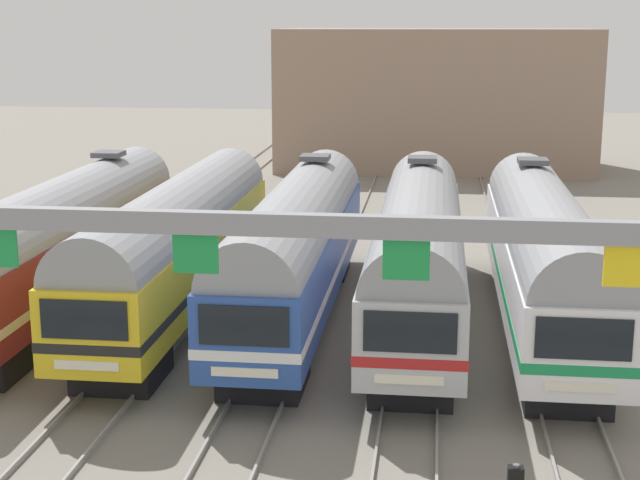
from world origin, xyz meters
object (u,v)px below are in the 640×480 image
object	(u,v)px
commuter_train_maroon	(63,238)
catenary_gantry	(196,272)
commuter_train_blue	(296,244)
commuter_train_white	(544,251)
commuter_train_yellow	(178,241)
commuter_train_stainless	(418,248)

from	to	relation	value
commuter_train_maroon	catenary_gantry	world-z (taller)	catenary_gantry
commuter_train_blue	commuter_train_white	distance (m)	8.22
commuter_train_white	commuter_train_blue	bearing A→B (deg)	180.00
commuter_train_maroon	commuter_train_yellow	world-z (taller)	commuter_train_maroon
commuter_train_maroon	catenary_gantry	xyz separation A→B (m)	(8.22, -13.50, 2.56)
commuter_train_stainless	commuter_train_blue	bearing A→B (deg)	180.00
commuter_train_maroon	commuter_train_yellow	size ratio (longest dim) A/B	1.00
commuter_train_white	commuter_train_maroon	bearing A→B (deg)	180.00
commuter_train_yellow	commuter_train_stainless	bearing A→B (deg)	0.03
commuter_train_maroon	commuter_train_white	size ratio (longest dim) A/B	1.00
commuter_train_yellow	commuter_train_stainless	size ratio (longest dim) A/B	1.00
commuter_train_maroon	commuter_train_white	world-z (taller)	same
commuter_train_blue	commuter_train_stainless	world-z (taller)	same
commuter_train_yellow	commuter_train_stainless	xyz separation A→B (m)	(8.22, 0.00, 0.00)
commuter_train_blue	commuter_train_white	size ratio (longest dim) A/B	1.00
commuter_train_white	catenary_gantry	bearing A→B (deg)	-121.34
commuter_train_yellow	commuter_train_blue	bearing A→B (deg)	0.06
commuter_train_yellow	commuter_train_white	world-z (taller)	commuter_train_white
commuter_train_yellow	commuter_train_maroon	bearing A→B (deg)	179.94
commuter_train_stainless	commuter_train_white	size ratio (longest dim) A/B	1.00
commuter_train_blue	catenary_gantry	distance (m)	13.74
commuter_train_maroon	commuter_train_stainless	world-z (taller)	same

